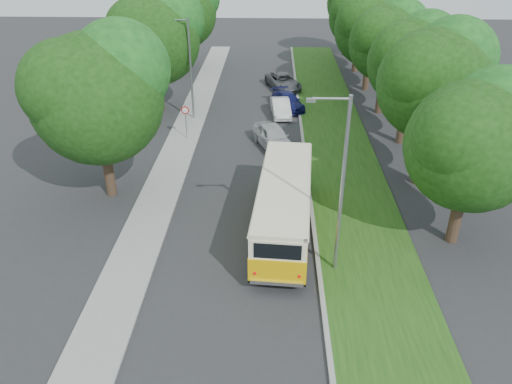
{
  "coord_description": "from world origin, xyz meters",
  "views": [
    {
      "loc": [
        1.42,
        -20.22,
        13.69
      ],
      "look_at": [
        0.68,
        1.8,
        1.5
      ],
      "focal_mm": 35.0,
      "sensor_mm": 36.0,
      "label": 1
    }
  ],
  "objects_px": {
    "lamppost_near": "(340,183)",
    "car_blue": "(288,101)",
    "lamppost_far": "(189,66)",
    "vintage_bus": "(284,207)",
    "car_white": "(281,108)",
    "car_grey": "(283,81)",
    "car_silver": "(273,137)"
  },
  "relations": [
    {
      "from": "car_blue",
      "to": "car_grey",
      "type": "distance_m",
      "value": 5.27
    },
    {
      "from": "vintage_bus",
      "to": "car_silver",
      "type": "xyz_separation_m",
      "value": [
        -0.54,
        10.27,
        -0.67
      ]
    },
    {
      "from": "car_silver",
      "to": "car_blue",
      "type": "relative_size",
      "value": 1.05
    },
    {
      "from": "lamppost_far",
      "to": "vintage_bus",
      "type": "relative_size",
      "value": 0.78
    },
    {
      "from": "lamppost_far",
      "to": "car_grey",
      "type": "relative_size",
      "value": 1.55
    },
    {
      "from": "car_blue",
      "to": "car_white",
      "type": "bearing_deg",
      "value": -128.9
    },
    {
      "from": "car_silver",
      "to": "car_grey",
      "type": "bearing_deg",
      "value": 65.32
    },
    {
      "from": "car_silver",
      "to": "car_blue",
      "type": "distance_m",
      "value": 8.0
    },
    {
      "from": "car_silver",
      "to": "car_white",
      "type": "height_order",
      "value": "car_silver"
    },
    {
      "from": "vintage_bus",
      "to": "car_grey",
      "type": "distance_m",
      "value": 23.46
    },
    {
      "from": "car_white",
      "to": "car_grey",
      "type": "relative_size",
      "value": 0.8
    },
    {
      "from": "car_grey",
      "to": "car_blue",
      "type": "bearing_deg",
      "value": -105.46
    },
    {
      "from": "lamppost_far",
      "to": "car_grey",
      "type": "xyz_separation_m",
      "value": [
        7.09,
        7.99,
        -3.44
      ]
    },
    {
      "from": "car_grey",
      "to": "vintage_bus",
      "type": "bearing_deg",
      "value": -109.4
    },
    {
      "from": "lamppost_near",
      "to": "car_blue",
      "type": "distance_m",
      "value": 21.6
    },
    {
      "from": "car_white",
      "to": "vintage_bus",
      "type": "bearing_deg",
      "value": -95.57
    },
    {
      "from": "lamppost_far",
      "to": "car_blue",
      "type": "xyz_separation_m",
      "value": [
        7.38,
        2.72,
        -3.5
      ]
    },
    {
      "from": "car_silver",
      "to": "car_grey",
      "type": "distance_m",
      "value": 13.21
    },
    {
      "from": "lamppost_near",
      "to": "car_blue",
      "type": "bearing_deg",
      "value": 94.1
    },
    {
      "from": "lamppost_near",
      "to": "car_blue",
      "type": "height_order",
      "value": "lamppost_near"
    },
    {
      "from": "car_grey",
      "to": "car_white",
      "type": "bearing_deg",
      "value": -111.05
    },
    {
      "from": "lamppost_far",
      "to": "car_silver",
      "type": "xyz_separation_m",
      "value": [
        6.23,
        -5.2,
        -3.35
      ]
    },
    {
      "from": "lamppost_near",
      "to": "lamppost_far",
      "type": "relative_size",
      "value": 1.07
    },
    {
      "from": "car_white",
      "to": "car_grey",
      "type": "height_order",
      "value": "car_grey"
    },
    {
      "from": "lamppost_far",
      "to": "car_white",
      "type": "distance_m",
      "value": 7.71
    },
    {
      "from": "lamppost_near",
      "to": "vintage_bus",
      "type": "xyz_separation_m",
      "value": [
        -2.13,
        3.04,
        -2.94
      ]
    },
    {
      "from": "lamppost_near",
      "to": "vintage_bus",
      "type": "distance_m",
      "value": 4.73
    },
    {
      "from": "car_white",
      "to": "car_blue",
      "type": "bearing_deg",
      "value": 65.17
    },
    {
      "from": "car_blue",
      "to": "car_grey",
      "type": "height_order",
      "value": "car_grey"
    },
    {
      "from": "lamppost_far",
      "to": "vintage_bus",
      "type": "distance_m",
      "value": 17.1
    },
    {
      "from": "car_silver",
      "to": "car_white",
      "type": "distance_m",
      "value": 6.28
    },
    {
      "from": "car_white",
      "to": "car_grey",
      "type": "xyz_separation_m",
      "value": [
        0.29,
        6.93,
        0.04
      ]
    }
  ]
}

